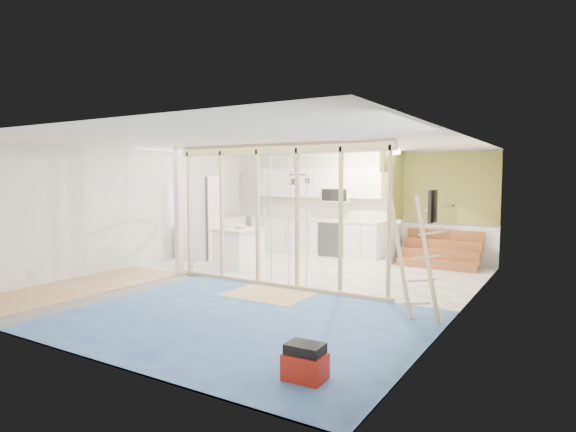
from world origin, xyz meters
The scene contains 17 objects.
room centered at (0.00, 0.00, 1.30)m, with size 7.01×8.01×2.61m.
floor_overlays centered at (0.07, 0.06, 0.01)m, with size 7.00×8.00×0.03m.
stud_frame centered at (-0.22, 0.00, 1.58)m, with size 4.66×0.14×2.60m.
base_cabinets centered at (-1.61, 3.36, 0.47)m, with size 4.45×2.24×0.93m.
upper_cabinets centered at (-0.84, 3.82, 1.82)m, with size 3.60×0.41×0.85m.
green_partition centered at (2.04, 3.66, 0.94)m, with size 2.25×1.51×2.60m.
pot_rack centered at (-0.31, 1.89, 2.00)m, with size 0.52×0.52×0.72m.
sheathing_panel centered at (3.48, -2.00, 1.30)m, with size 0.02×4.00×2.60m, color #A08C57.
electrical_panel centered at (3.43, -1.40, 1.65)m, with size 0.04×0.30×0.40m, color #36363B.
ceiling_light centered at (1.40, 3.00, 2.54)m, with size 0.32×0.32×0.08m, color #FFEABF.
fridge centered at (-3.04, 1.70, 1.01)m, with size 1.08×1.05×2.03m.
island centered at (-1.40, 1.10, 0.44)m, with size 1.00×1.00×0.88m.
bowl centered at (-1.40, 1.16, 0.91)m, with size 0.25×0.25×0.06m, color silver.
soap_bottle_a centered at (-2.50, 3.73, 1.07)m, with size 0.11×0.11×0.28m, color silver.
soap_bottle_b centered at (0.64, 3.75, 1.02)m, with size 0.08×0.08×0.18m, color silver.
toolbox centered at (2.71, -3.26, 0.18)m, with size 0.41×0.32×0.38m.
ladder centered at (3.05, -0.70, 0.90)m, with size 0.94×0.13×1.75m.
Camera 1 is at (4.94, -7.26, 2.01)m, focal length 30.00 mm.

